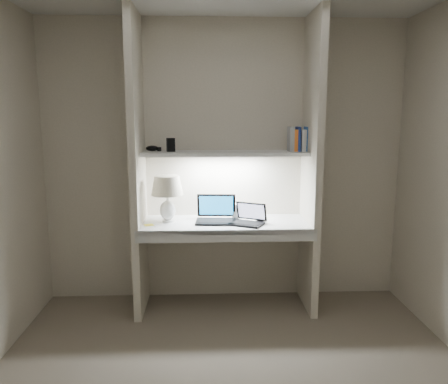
{
  "coord_description": "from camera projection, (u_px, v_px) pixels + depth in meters",
  "views": [
    {
      "loc": [
        -0.17,
        -2.41,
        1.68
      ],
      "look_at": [
        -0.02,
        1.05,
        1.06
      ],
      "focal_mm": 35.0,
      "sensor_mm": 36.0,
      "label": 1
    }
  ],
  "objects": [
    {
      "name": "shelf",
      "position": [
        225.0,
        153.0,
        3.73
      ],
      "size": [
        1.4,
        0.36,
        0.03
      ],
      "primitive_type": "cube",
      "color": "silver",
      "rests_on": "back_wall"
    },
    {
      "name": "shelf_gadget",
      "position": [
        152.0,
        148.0,
        3.75
      ],
      "size": [
        0.13,
        0.1,
        0.05
      ],
      "primitive_type": "ellipsoid",
      "rotation": [
        0.0,
        0.0,
        0.21
      ],
      "color": "black",
      "rests_on": "shelf"
    },
    {
      "name": "cable_coil",
      "position": [
        208.0,
        223.0,
        3.67
      ],
      "size": [
        0.12,
        0.12,
        0.01
      ],
      "primitive_type": "torus",
      "rotation": [
        0.0,
        0.0,
        -0.07
      ],
      "color": "black",
      "rests_on": "desk"
    },
    {
      "name": "laptop_netbook",
      "position": [
        248.0,
        219.0,
        3.66
      ],
      "size": [
        0.35,
        0.33,
        0.17
      ],
      "rotation": [
        0.0,
        0.0,
        -0.49
      ],
      "color": "black",
      "rests_on": "desk"
    },
    {
      "name": "alcove_panel_left",
      "position": [
        138.0,
        167.0,
        3.62
      ],
      "size": [
        0.06,
        0.55,
        2.5
      ],
      "primitive_type": "cube",
      "color": "beige",
      "rests_on": "floor"
    },
    {
      "name": "desk_apron",
      "position": [
        227.0,
        236.0,
        3.49
      ],
      "size": [
        1.46,
        0.03,
        0.1
      ],
      "primitive_type": "cube",
      "color": "silver",
      "rests_on": "desk"
    },
    {
      "name": "shelf_box",
      "position": [
        171.0,
        145.0,
        3.71
      ],
      "size": [
        0.08,
        0.06,
        0.11
      ],
      "primitive_type": "cube",
      "rotation": [
        0.0,
        0.0,
        0.26
      ],
      "color": "black",
      "rests_on": "shelf"
    },
    {
      "name": "book_row",
      "position": [
        300.0,
        140.0,
        3.75
      ],
      "size": [
        0.2,
        0.14,
        0.21
      ],
      "color": "white",
      "rests_on": "shelf"
    },
    {
      "name": "laptop_main",
      "position": [
        216.0,
        215.0,
        3.75
      ],
      "size": [
        0.35,
        0.31,
        0.23
      ],
      "rotation": [
        0.0,
        0.0,
        -0.07
      ],
      "color": "black",
      "rests_on": "desk"
    },
    {
      "name": "back_wall",
      "position": [
        224.0,
        163.0,
        3.92
      ],
      "size": [
        3.2,
        0.01,
        2.5
      ],
      "primitive_type": "cube",
      "color": "beige",
      "rests_on": "floor"
    },
    {
      "name": "speaker",
      "position": [
        237.0,
        211.0,
        3.88
      ],
      "size": [
        0.09,
        0.07,
        0.13
      ],
      "primitive_type": "cube",
      "rotation": [
        0.0,
        0.0,
        0.08
      ],
      "color": "silver",
      "rests_on": "desk"
    },
    {
      "name": "desk",
      "position": [
        225.0,
        224.0,
        3.74
      ],
      "size": [
        1.4,
        0.55,
        0.04
      ],
      "primitive_type": "cube",
      "color": "white",
      "rests_on": "alcove_panel_left"
    },
    {
      "name": "mouse",
      "position": [
        260.0,
        219.0,
        3.76
      ],
      "size": [
        0.13,
        0.1,
        0.04
      ],
      "primitive_type": "ellipsoid",
      "rotation": [
        0.0,
        0.0,
        -0.37
      ],
      "color": "black",
      "rests_on": "desk"
    },
    {
      "name": "strip_light",
      "position": [
        225.0,
        156.0,
        3.73
      ],
      "size": [
        0.6,
        0.04,
        0.02
      ],
      "primitive_type": "cube",
      "color": "white",
      "rests_on": "shelf"
    },
    {
      "name": "alcove_panel_right",
      "position": [
        311.0,
        166.0,
        3.68
      ],
      "size": [
        0.06,
        0.55,
        2.5
      ],
      "primitive_type": "cube",
      "color": "beige",
      "rests_on": "floor"
    },
    {
      "name": "table_lamp",
      "position": [
        167.0,
        191.0,
        3.7
      ],
      "size": [
        0.27,
        0.27,
        0.4
      ],
      "color": "white",
      "rests_on": "desk"
    },
    {
      "name": "sticky_note",
      "position": [
        149.0,
        225.0,
        3.63
      ],
      "size": [
        0.1,
        0.1,
        0.0
      ],
      "primitive_type": "cube",
      "rotation": [
        0.0,
        0.0,
        0.33
      ],
      "color": "yellow",
      "rests_on": "desk"
    }
  ]
}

